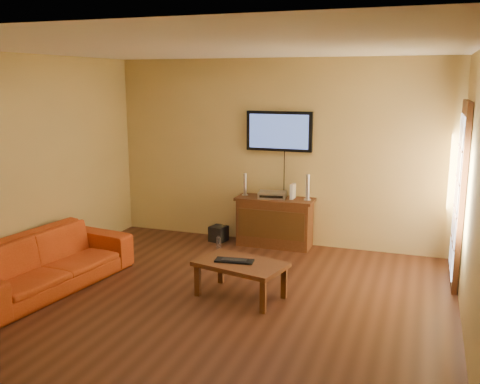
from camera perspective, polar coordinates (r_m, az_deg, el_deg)
The scene contains 14 objects.
ground_plane at distance 5.90m, azimuth -2.78°, elevation -12.03°, with size 5.00×5.00×0.00m, color #381C0F.
room_walls at distance 6.02m, azimuth -0.69°, elevation 5.16°, with size 5.00×5.00×5.00m.
french_door at distance 6.84m, azimuth 22.37°, elevation -0.35°, with size 0.07×1.02×2.22m.
media_console at distance 7.81m, azimuth 3.71°, elevation -3.20°, with size 1.13×0.43×0.72m.
television at distance 7.75m, azimuth 4.20°, elevation 6.48°, with size 0.97×0.08×0.57m.
coffee_table at distance 6.00m, azimuth 0.06°, elevation -8.00°, with size 1.08×0.79×0.41m.
sofa at distance 6.61m, azimuth -20.08°, elevation -6.19°, with size 2.16×0.63×0.84m, color #BC4114.
speaker_left at distance 7.87m, azimuth 0.54°, elevation 0.73°, with size 0.09×0.09×0.33m.
speaker_right at distance 7.61m, azimuth 7.24°, elevation 0.39°, with size 0.10×0.10×0.37m.
av_receiver at distance 7.73m, azimuth 3.46°, elevation -0.29°, with size 0.39×0.28×0.09m, color silver.
game_console at distance 7.68m, azimuth 5.65°, elevation 0.07°, with size 0.04×0.16×0.22m, color white.
subwoofer at distance 8.10m, azimuth -2.31°, elevation -4.45°, with size 0.23×0.23×0.23m, color black.
bottle at distance 7.71m, azimuth -2.30°, elevation -5.47°, with size 0.07×0.07×0.20m.
keyboard at distance 6.00m, azimuth -0.61°, elevation -7.32°, with size 0.45×0.21×0.03m.
Camera 1 is at (2.06, -4.99, 2.39)m, focal length 40.00 mm.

